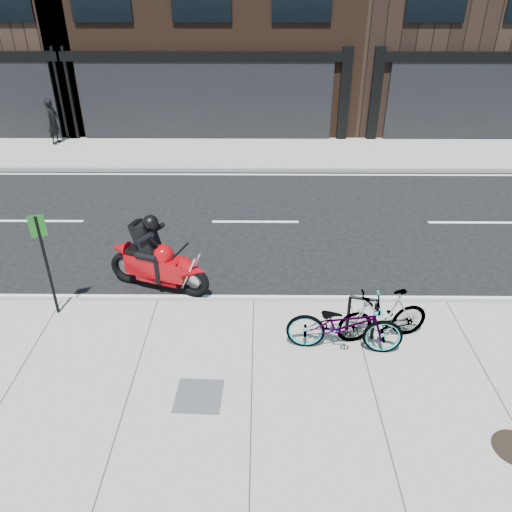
{
  "coord_description": "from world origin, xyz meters",
  "views": [
    {
      "loc": [
        0.12,
        -10.47,
        6.14
      ],
      "look_at": [
        0.05,
        -1.45,
        0.9
      ],
      "focal_mm": 35.0,
      "sensor_mm": 36.0,
      "label": 1
    }
  ],
  "objects_px": {
    "bicycle_front": "(345,325)",
    "bike_rack": "(362,314)",
    "utility_grate": "(199,396)",
    "motorcycle": "(161,261)",
    "bicycle_rear": "(383,316)",
    "pedestrian": "(53,121)",
    "sign_post": "(45,257)"
  },
  "relations": [
    {
      "from": "motorcycle",
      "to": "utility_grate",
      "type": "bearing_deg",
      "value": -51.64
    },
    {
      "from": "sign_post",
      "to": "bicycle_front",
      "type": "bearing_deg",
      "value": -29.82
    },
    {
      "from": "bicycle_front",
      "to": "motorcycle",
      "type": "height_order",
      "value": "motorcycle"
    },
    {
      "from": "bicycle_rear",
      "to": "motorcycle",
      "type": "xyz_separation_m",
      "value": [
        -4.34,
        1.78,
        0.07
      ]
    },
    {
      "from": "pedestrian",
      "to": "utility_grate",
      "type": "distance_m",
      "value": 15.1
    },
    {
      "from": "utility_grate",
      "to": "pedestrian",
      "type": "bearing_deg",
      "value": 117.75
    },
    {
      "from": "bicycle_front",
      "to": "utility_grate",
      "type": "xyz_separation_m",
      "value": [
        -2.48,
        -1.19,
        -0.53
      ]
    },
    {
      "from": "bike_rack",
      "to": "utility_grate",
      "type": "bearing_deg",
      "value": -151.61
    },
    {
      "from": "motorcycle",
      "to": "utility_grate",
      "type": "xyz_separation_m",
      "value": [
        1.11,
        -3.27,
        -0.59
      ]
    },
    {
      "from": "bicycle_rear",
      "to": "pedestrian",
      "type": "height_order",
      "value": "pedestrian"
    },
    {
      "from": "bicycle_front",
      "to": "bicycle_rear",
      "type": "bearing_deg",
      "value": -62.29
    },
    {
      "from": "sign_post",
      "to": "pedestrian",
      "type": "bearing_deg",
      "value": 90.55
    },
    {
      "from": "bicycle_rear",
      "to": "pedestrian",
      "type": "xyz_separation_m",
      "value": [
        -10.25,
        11.86,
        0.33
      ]
    },
    {
      "from": "utility_grate",
      "to": "sign_post",
      "type": "height_order",
      "value": "sign_post"
    },
    {
      "from": "pedestrian",
      "to": "utility_grate",
      "type": "bearing_deg",
      "value": -142.62
    },
    {
      "from": "bicycle_rear",
      "to": "utility_grate",
      "type": "relative_size",
      "value": 2.31
    },
    {
      "from": "bicycle_front",
      "to": "bike_rack",
      "type": "bearing_deg",
      "value": -40.54
    },
    {
      "from": "bicycle_rear",
      "to": "pedestrian",
      "type": "relative_size",
      "value": 1.01
    },
    {
      "from": "motorcycle",
      "to": "bicycle_rear",
      "type": "bearing_deg",
      "value": -2.73
    },
    {
      "from": "bicycle_front",
      "to": "bicycle_rear",
      "type": "relative_size",
      "value": 1.19
    },
    {
      "from": "bike_rack",
      "to": "utility_grate",
      "type": "xyz_separation_m",
      "value": [
        -2.85,
        -1.54,
        -0.51
      ]
    },
    {
      "from": "bicycle_rear",
      "to": "sign_post",
      "type": "xyz_separation_m",
      "value": [
        -6.29,
        0.76,
        0.76
      ]
    },
    {
      "from": "bike_rack",
      "to": "motorcycle",
      "type": "bearing_deg",
      "value": 156.38
    },
    {
      "from": "bike_rack",
      "to": "utility_grate",
      "type": "height_order",
      "value": "bike_rack"
    },
    {
      "from": "bike_rack",
      "to": "bicycle_rear",
      "type": "xyz_separation_m",
      "value": [
        0.38,
        -0.05,
        -0.0
      ]
    },
    {
      "from": "motorcycle",
      "to": "sign_post",
      "type": "bearing_deg",
      "value": -132.85
    },
    {
      "from": "bicycle_front",
      "to": "sign_post",
      "type": "distance_m",
      "value": 5.7
    },
    {
      "from": "bicycle_front",
      "to": "bicycle_rear",
      "type": "distance_m",
      "value": 0.8
    },
    {
      "from": "utility_grate",
      "to": "sign_post",
      "type": "relative_size",
      "value": 0.35
    },
    {
      "from": "bike_rack",
      "to": "sign_post",
      "type": "xyz_separation_m",
      "value": [
        -5.91,
        0.71,
        0.76
      ]
    },
    {
      "from": "bicycle_front",
      "to": "motorcycle",
      "type": "distance_m",
      "value": 4.15
    },
    {
      "from": "bike_rack",
      "to": "motorcycle",
      "type": "height_order",
      "value": "motorcycle"
    }
  ]
}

